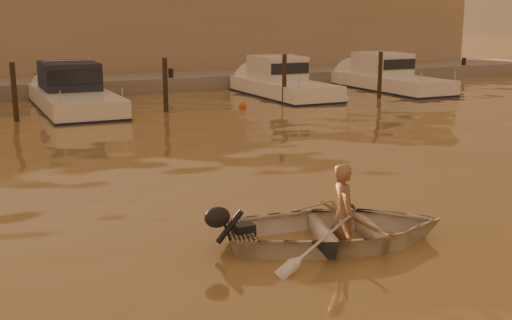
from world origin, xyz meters
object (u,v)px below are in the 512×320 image
moored_boat_5 (390,77)px  dinghy (337,229)px  moored_boat_2 (73,93)px  person (344,214)px  waterfront_building (96,36)px  moored_boat_4 (284,82)px

moored_boat_5 → dinghy: bearing=-128.9°
dinghy → moored_boat_2: (-1.14, 17.08, 0.38)m
person → moored_boat_5: moored_boat_5 is taller
person → waterfront_building: size_ratio=0.03×
moored_boat_5 → waterfront_building: size_ratio=0.17×
moored_boat_2 → person: bearing=-85.9°
moored_boat_2 → waterfront_building: 11.59m
dinghy → person: 0.27m
moored_boat_2 → waterfront_building: waterfront_building is taller
moored_boat_2 → moored_boat_5: same height
dinghy → person: (0.10, -0.03, 0.25)m
dinghy → waterfront_building: bearing=11.4°
dinghy → moored_boat_5: 21.95m
moored_boat_2 → moored_boat_5: bearing=0.0°
dinghy → person: bearing=-90.0°
moored_boat_5 → moored_boat_2: bearing=180.0°
person → moored_boat_5: 21.90m
waterfront_building → person: bearing=-94.0°
moored_boat_5 → moored_boat_4: bearing=180.0°
dinghy → waterfront_building: 28.24m
person → moored_boat_2: (-1.23, 17.11, 0.13)m
moored_boat_4 → moored_boat_5: 5.79m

